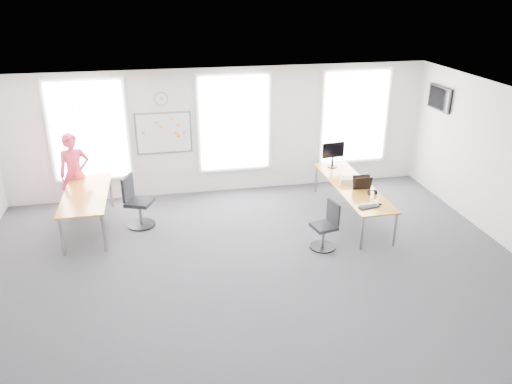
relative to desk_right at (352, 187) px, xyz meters
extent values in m
plane|color=#27272C|center=(-2.55, -2.00, -0.68)|extent=(10.00, 10.00, 0.00)
plane|color=white|center=(-2.55, -2.00, 2.32)|extent=(10.00, 10.00, 0.00)
plane|color=white|center=(-2.55, 2.00, 0.82)|extent=(10.00, 0.00, 10.00)
plane|color=white|center=(-2.55, -6.00, 0.82)|extent=(10.00, 0.00, 10.00)
cube|color=white|center=(-5.55, 1.97, 1.02)|extent=(1.60, 0.06, 2.20)
cube|color=white|center=(-2.25, 1.97, 1.02)|extent=(1.60, 0.06, 2.20)
cube|color=white|center=(0.75, 1.97, 1.02)|extent=(1.60, 0.06, 2.20)
cube|color=gold|center=(0.00, 0.00, 0.03)|extent=(0.80, 3.00, 0.03)
cylinder|color=gray|center=(-0.34, -1.44, -0.33)|extent=(0.05, 0.05, 0.70)
cylinder|color=gray|center=(0.34, -1.44, -0.33)|extent=(0.05, 0.05, 0.70)
cylinder|color=gray|center=(-0.34, 1.44, -0.33)|extent=(0.05, 0.05, 0.70)
cylinder|color=gray|center=(0.34, 1.44, -0.33)|extent=(0.05, 0.05, 0.70)
cube|color=gold|center=(-5.57, 0.50, 0.11)|extent=(0.88, 2.20, 0.03)
cylinder|color=gray|center=(-5.95, -0.55, -0.30)|extent=(0.06, 0.06, 0.77)
cylinder|color=gray|center=(-5.19, -0.55, -0.30)|extent=(0.06, 0.06, 0.77)
cylinder|color=gray|center=(-5.95, 1.54, -0.30)|extent=(0.06, 0.06, 0.77)
cylinder|color=gray|center=(-5.19, 1.54, -0.30)|extent=(0.06, 0.06, 0.77)
cylinder|color=black|center=(-1.04, -1.23, -0.67)|extent=(0.50, 0.50, 0.03)
cylinder|color=gray|center=(-1.04, -1.23, -0.45)|extent=(0.06, 0.06, 0.41)
cube|color=black|center=(-1.04, -1.23, -0.23)|extent=(0.51, 0.51, 0.07)
cube|color=black|center=(-0.86, -1.19, 0.05)|extent=(0.13, 0.41, 0.44)
cylinder|color=black|center=(-4.52, 0.43, -0.66)|extent=(0.59, 0.59, 0.03)
cylinder|color=gray|center=(-4.52, 0.43, -0.41)|extent=(0.07, 0.07, 0.48)
cube|color=black|center=(-4.52, 0.43, -0.15)|extent=(0.65, 0.65, 0.08)
cube|color=black|center=(-4.74, 0.52, 0.17)|extent=(0.23, 0.47, 0.51)
imported|color=#EC375B|center=(-5.88, 1.39, 0.23)|extent=(0.75, 0.58, 1.82)
cube|color=white|center=(-3.90, 1.97, 0.87)|extent=(1.20, 0.03, 0.90)
cylinder|color=gray|center=(-3.90, 1.97, 1.67)|extent=(0.30, 0.04, 0.30)
cube|color=black|center=(2.40, 1.00, 1.62)|extent=(0.06, 0.90, 0.55)
cube|color=black|center=(-0.11, -1.14, 0.06)|extent=(0.44, 0.24, 0.02)
ellipsoid|color=black|center=(0.15, -1.07, 0.07)|extent=(0.08, 0.12, 0.04)
cylinder|color=black|center=(0.10, -0.86, 0.05)|extent=(0.07, 0.07, 0.01)
cylinder|color=black|center=(0.13, -0.57, 0.09)|extent=(0.04, 0.09, 0.09)
cylinder|color=black|center=(0.28, -0.57, 0.09)|extent=(0.04, 0.09, 0.09)
cylinder|color=gold|center=(0.13, -0.57, 0.09)|extent=(0.01, 0.10, 0.10)
cube|color=black|center=(0.21, -0.57, 0.15)|extent=(0.17, 0.02, 0.02)
cube|color=black|center=(0.11, -0.20, 0.20)|extent=(0.38, 0.11, 0.30)
cube|color=#DE4D20|center=(0.11, -0.29, 0.19)|extent=(0.36, 0.12, 0.28)
cube|color=black|center=(0.11, -0.31, 0.20)|extent=(0.38, 0.12, 0.29)
cube|color=beige|center=(-0.05, 0.15, 0.11)|extent=(0.40, 0.34, 0.12)
cylinder|color=black|center=(-0.06, 1.16, 0.06)|extent=(0.22, 0.22, 0.02)
cylinder|color=black|center=(-0.06, 1.16, 0.17)|extent=(0.04, 0.04, 0.22)
cube|color=black|center=(-0.06, 1.15, 0.47)|extent=(0.55, 0.10, 0.37)
cube|color=black|center=(-0.06, 1.13, 0.47)|extent=(0.51, 0.06, 0.33)
camera|label=1|loc=(-4.00, -9.34, 4.16)|focal=35.00mm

